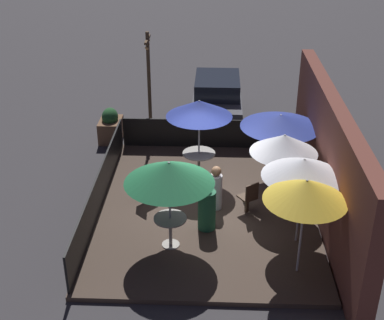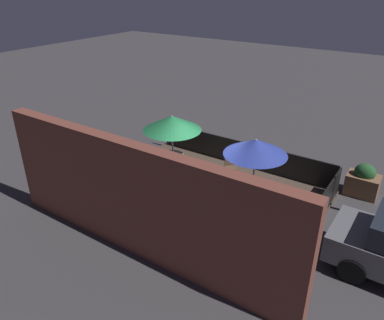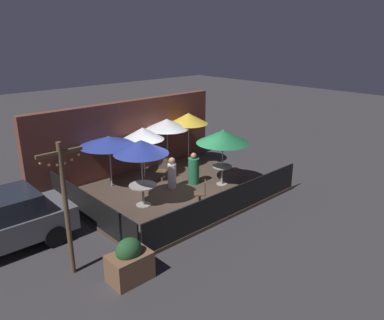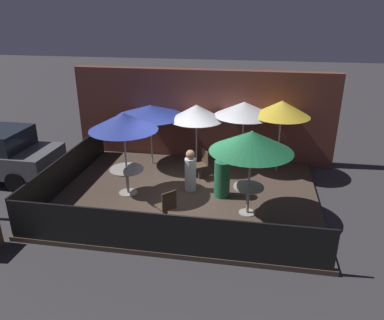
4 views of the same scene
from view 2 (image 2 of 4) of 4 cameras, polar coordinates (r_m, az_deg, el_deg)
name	(u,v)px [view 2 (image 2 of 4)]	position (r m, az deg, el deg)	size (l,w,h in m)	color
ground_plane	(202,200)	(12.34, 1.48, -6.08)	(60.00, 60.00, 0.00)	#383538
patio_deck	(202,198)	(12.31, 1.49, -5.85)	(7.28, 5.65, 0.12)	#47382D
building_wall	(136,201)	(9.45, -8.48, -6.23)	(8.88, 0.36, 3.14)	brown
fence_front	(242,153)	(14.20, 7.56, 1.01)	(7.08, 0.05, 0.95)	black
fence_side_left	(313,221)	(10.85, 17.93, -8.81)	(0.05, 5.45, 0.95)	black
patio_umbrella_0	(172,123)	(12.88, -3.05, 5.66)	(2.04, 2.04, 2.21)	#B2B2B7
patio_umbrella_1	(256,147)	(10.78, 9.69, 1.96)	(1.85, 1.85, 2.34)	#B2B2B7
patio_umbrella_2	(212,188)	(9.17, 3.06, -4.26)	(2.20, 2.20, 2.01)	#B2B2B7
patio_umbrella_3	(117,156)	(10.63, -11.37, 0.60)	(1.88, 1.88, 2.19)	#B2B2B7
patio_umbrella_4	(92,142)	(11.44, -15.05, 2.60)	(1.75, 1.75, 2.30)	#B2B2B7
patio_umbrella_5	(164,169)	(9.96, -4.23, -1.45)	(1.71, 1.71, 2.10)	#B2B2B7
dining_table_0	(173,159)	(13.42, -2.92, 0.22)	(0.77, 0.77, 0.76)	#9E998E
dining_table_1	(252,193)	(11.48, 9.13, -4.93)	(0.94, 0.94, 0.75)	#9E998E
patio_chair_0	(231,166)	(13.18, 5.95, -0.93)	(0.57, 0.57, 0.90)	#4C3828
patio_chair_1	(175,197)	(11.37, -2.67, -5.58)	(0.56, 0.56, 0.90)	#4C3828
patron_0	(196,184)	(11.82, 0.56, -3.71)	(0.33, 0.33, 1.23)	silver
patron_1	(176,174)	(12.45, -2.45, -2.19)	(0.60, 0.60, 1.26)	#236642
planter_box	(363,181)	(13.60, 24.60, -2.99)	(1.03, 0.72, 1.14)	brown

